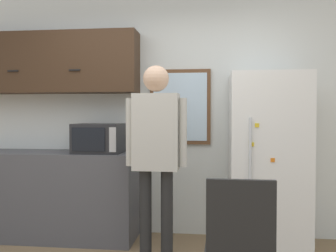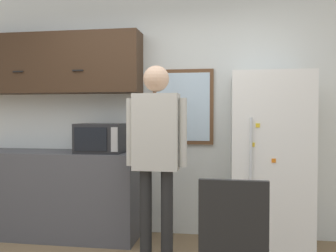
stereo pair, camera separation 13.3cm
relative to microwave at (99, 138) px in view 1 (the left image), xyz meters
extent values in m
cube|color=silver|center=(0.61, 0.36, 0.27)|extent=(6.00, 0.06, 2.70)
cube|color=#4C4C51|center=(-0.60, 0.04, -0.62)|extent=(1.96, 0.59, 0.93)
cube|color=#3D2819|center=(-0.60, 0.17, 0.82)|extent=(1.96, 0.32, 0.66)
cube|color=black|center=(-0.95, 0.00, 0.72)|extent=(0.12, 0.01, 0.01)
cube|color=black|center=(-0.26, 0.00, 0.72)|extent=(0.12, 0.01, 0.01)
cube|color=#232326|center=(0.00, 0.00, 0.00)|extent=(0.49, 0.40, 0.31)
cube|color=black|center=(-0.04, -0.20, 0.00)|extent=(0.34, 0.01, 0.24)
cube|color=#B2B2B2|center=(0.20, -0.20, 0.00)|extent=(0.07, 0.01, 0.25)
cylinder|color=black|center=(0.58, -0.46, -0.67)|extent=(0.11, 0.11, 0.83)
cylinder|color=black|center=(0.78, -0.47, -0.67)|extent=(0.11, 0.11, 0.83)
cube|color=beige|center=(0.68, -0.46, 0.09)|extent=(0.41, 0.22, 0.69)
sphere|color=#D8AD8C|center=(0.68, -0.46, 0.57)|extent=(0.24, 0.24, 0.24)
cylinder|color=beige|center=(0.44, -0.46, 0.09)|extent=(0.07, 0.07, 0.62)
cylinder|color=beige|center=(0.93, -0.47, 0.09)|extent=(0.07, 0.07, 0.62)
cube|color=white|center=(1.73, -0.03, -0.22)|extent=(0.74, 0.71, 1.73)
cylinder|color=silver|center=(1.52, -0.41, -0.08)|extent=(0.02, 0.02, 0.61)
cube|color=yellow|center=(1.58, -0.39, 0.15)|extent=(0.04, 0.01, 0.04)
cube|color=yellow|center=(1.54, -0.39, -0.02)|extent=(0.04, 0.01, 0.04)
cube|color=orange|center=(1.72, -0.39, -0.16)|extent=(0.04, 0.01, 0.04)
cube|color=black|center=(1.36, -1.57, -0.38)|extent=(0.41, 0.05, 0.50)
cube|color=brown|center=(0.83, 0.32, 0.33)|extent=(0.67, 0.04, 0.83)
cube|color=silver|center=(0.83, 0.30, 0.33)|extent=(0.59, 0.01, 0.75)
camera|label=1|loc=(1.19, -3.80, 0.25)|focal=40.00mm
camera|label=2|loc=(1.32, -3.78, 0.25)|focal=40.00mm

